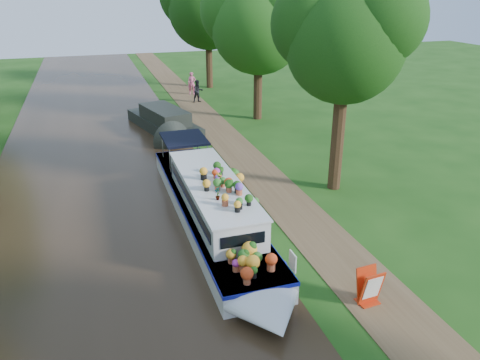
% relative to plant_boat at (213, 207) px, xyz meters
% --- Properties ---
extents(ground, '(100.00, 100.00, 0.00)m').
position_rel_plant_boat_xyz_m(ground, '(2.25, -1.04, -0.85)').
color(ground, '#194310').
rests_on(ground, ground).
extents(canal_water, '(10.00, 100.00, 0.02)m').
position_rel_plant_boat_xyz_m(canal_water, '(-3.75, -1.04, -0.84)').
color(canal_water, black).
rests_on(canal_water, ground).
extents(towpath, '(2.20, 100.00, 0.03)m').
position_rel_plant_boat_xyz_m(towpath, '(3.45, -1.04, -0.84)').
color(towpath, brown).
rests_on(towpath, ground).
extents(plant_boat, '(2.29, 13.52, 2.31)m').
position_rel_plant_boat_xyz_m(plant_boat, '(0.00, 0.00, 0.00)').
color(plant_boat, silver).
rests_on(plant_boat, canal_water).
extents(tree_near_overhang, '(5.52, 5.28, 8.99)m').
position_rel_plant_boat_xyz_m(tree_near_overhang, '(6.04, 2.03, 5.75)').
color(tree_near_overhang, black).
rests_on(tree_near_overhang, ground).
extents(tree_near_mid, '(6.90, 6.60, 9.40)m').
position_rel_plant_boat_xyz_m(tree_near_mid, '(6.73, 14.05, 5.58)').
color(tree_near_mid, black).
rests_on(tree_near_mid, ground).
extents(tree_near_far, '(7.59, 7.26, 10.30)m').
position_rel_plant_boat_xyz_m(tree_near_far, '(6.23, 25.05, 6.20)').
color(tree_near_far, black).
rests_on(tree_near_far, ground).
extents(second_boat, '(3.83, 8.10, 1.49)m').
position_rel_plant_boat_xyz_m(second_boat, '(0.30, 12.79, -0.25)').
color(second_boat, black).
rests_on(second_boat, canal_water).
extents(sandwich_board, '(0.68, 0.58, 1.06)m').
position_rel_plant_boat_xyz_m(sandwich_board, '(3.03, -5.68, -0.34)').
color(sandwich_board, red).
rests_on(sandwich_board, towpath).
extents(pedestrian_pink, '(0.74, 0.57, 1.79)m').
position_rel_plant_boat_xyz_m(pedestrian_pink, '(4.15, 22.58, 0.07)').
color(pedestrian_pink, '#EF627A').
rests_on(pedestrian_pink, towpath).
extents(pedestrian_dark, '(0.91, 0.76, 1.68)m').
position_rel_plant_boat_xyz_m(pedestrian_dark, '(3.99, 19.71, 0.02)').
color(pedestrian_dark, black).
rests_on(pedestrian_dark, towpath).
extents(verge_plant, '(0.43, 0.39, 0.40)m').
position_rel_plant_boat_xyz_m(verge_plant, '(1.65, 1.41, -0.65)').
color(verge_plant, '#277121').
rests_on(verge_plant, ground).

